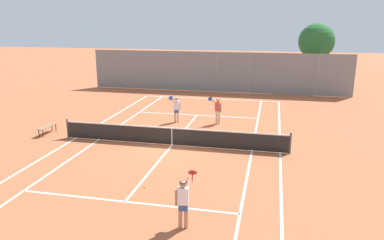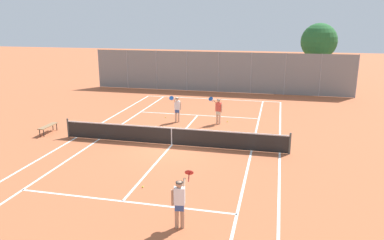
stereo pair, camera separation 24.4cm
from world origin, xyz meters
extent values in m
plane|color=#B25B38|center=(0.00, 0.00, 0.00)|extent=(120.00, 120.00, 0.00)
cube|color=white|center=(0.00, 11.90, 0.00)|extent=(11.00, 0.10, 0.01)
cube|color=white|center=(-5.50, 0.00, 0.00)|extent=(0.10, 23.80, 0.01)
cube|color=white|center=(5.50, 0.00, 0.00)|extent=(0.10, 23.80, 0.01)
cube|color=white|center=(-4.13, 0.00, 0.00)|extent=(0.10, 23.80, 0.01)
cube|color=white|center=(4.13, 0.00, 0.00)|extent=(0.10, 23.80, 0.01)
cube|color=white|center=(0.00, -6.40, 0.00)|extent=(8.26, 0.10, 0.01)
cube|color=white|center=(0.00, 6.40, 0.00)|extent=(8.26, 0.10, 0.01)
cube|color=white|center=(0.00, 0.00, 0.00)|extent=(0.10, 12.80, 0.01)
cylinder|color=#474C47|center=(-5.95, 0.00, 0.53)|extent=(0.10, 0.10, 1.07)
cylinder|color=#474C47|center=(5.95, 0.00, 0.53)|extent=(0.10, 0.10, 1.07)
cube|color=black|center=(0.00, 0.00, 0.46)|extent=(11.90, 0.02, 0.89)
cube|color=white|center=(0.00, 0.00, 0.92)|extent=(11.90, 0.03, 0.06)
cube|color=white|center=(0.00, 0.00, 0.44)|extent=(0.05, 0.03, 0.89)
cylinder|color=tan|center=(2.37, -7.65, 0.41)|extent=(0.13, 0.13, 0.82)
cylinder|color=tan|center=(2.55, -7.62, 0.41)|extent=(0.13, 0.13, 0.82)
cube|color=#334C8C|center=(2.46, -7.64, 0.74)|extent=(0.30, 0.22, 0.24)
cube|color=white|center=(2.46, -7.64, 1.10)|extent=(0.37, 0.25, 0.56)
sphere|color=tan|center=(2.46, -7.64, 1.49)|extent=(0.22, 0.22, 0.22)
cylinder|color=black|center=(2.46, -7.64, 1.56)|extent=(0.23, 0.23, 0.02)
cylinder|color=tan|center=(2.25, -7.67, 1.04)|extent=(0.08, 0.08, 0.52)
cylinder|color=tan|center=(2.57, -7.48, 1.39)|extent=(0.15, 0.46, 0.35)
cylinder|color=maroon|center=(2.66, -7.20, 1.55)|extent=(0.07, 0.25, 0.22)
cylinder|color=maroon|center=(2.64, -7.08, 1.66)|extent=(0.31, 0.24, 0.23)
cylinder|color=#D8A884|center=(-0.81, 4.42, 0.41)|extent=(0.13, 0.13, 0.82)
cylinder|color=#D8A884|center=(-0.99, 4.40, 0.41)|extent=(0.13, 0.13, 0.82)
cube|color=#334C8C|center=(-0.90, 4.41, 0.74)|extent=(0.30, 0.20, 0.24)
cube|color=white|center=(-0.90, 4.41, 1.10)|extent=(0.36, 0.23, 0.56)
sphere|color=#D8A884|center=(-0.90, 4.41, 1.49)|extent=(0.22, 0.22, 0.22)
cylinder|color=black|center=(-0.90, 4.41, 1.56)|extent=(0.23, 0.23, 0.02)
cylinder|color=#D8A884|center=(-0.68, 4.43, 1.04)|extent=(0.08, 0.08, 0.52)
cylinder|color=#D8A884|center=(-1.01, 4.26, 1.39)|extent=(0.12, 0.46, 0.35)
cylinder|color=#1E4C99|center=(-1.12, 3.99, 1.55)|extent=(0.05, 0.25, 0.22)
cylinder|color=#1E4C99|center=(-1.11, 3.87, 1.66)|extent=(0.30, 0.22, 0.23)
cylinder|color=#D8A884|center=(1.80, 4.53, 0.41)|extent=(0.13, 0.13, 0.82)
cylinder|color=#D8A884|center=(1.63, 4.59, 0.41)|extent=(0.13, 0.13, 0.82)
cube|color=beige|center=(1.72, 4.56, 0.74)|extent=(0.33, 0.27, 0.24)
cube|color=#D84C3F|center=(1.72, 4.56, 1.10)|extent=(0.39, 0.31, 0.56)
sphere|color=#D8A884|center=(1.72, 4.56, 1.49)|extent=(0.22, 0.22, 0.22)
cylinder|color=black|center=(1.72, 4.56, 1.56)|extent=(0.23, 0.23, 0.02)
cylinder|color=#D8A884|center=(1.92, 4.48, 1.04)|extent=(0.08, 0.08, 0.52)
cylinder|color=#D8A884|center=(1.55, 4.48, 1.39)|extent=(0.24, 0.45, 0.35)
cylinder|color=#1E4C99|center=(1.33, 4.28, 1.55)|extent=(0.12, 0.25, 0.22)
cylinder|color=#1E4C99|center=(1.29, 4.17, 1.66)|extent=(0.33, 0.28, 0.23)
sphere|color=#D1DB33|center=(0.31, -5.17, 0.03)|extent=(0.07, 0.07, 0.07)
sphere|color=#D1DB33|center=(-1.94, 5.26, 0.03)|extent=(0.07, 0.07, 0.07)
sphere|color=#D1DB33|center=(2.22, 5.10, 0.03)|extent=(0.07, 0.07, 0.07)
cube|color=olive|center=(-7.47, 0.38, 0.44)|extent=(0.36, 1.50, 0.05)
cylinder|color=#262626|center=(-7.34, 1.02, 0.21)|extent=(0.05, 0.05, 0.41)
cylinder|color=#262626|center=(-7.34, -0.25, 0.21)|extent=(0.05, 0.05, 0.41)
cylinder|color=#262626|center=(-7.59, 1.02, 0.21)|extent=(0.05, 0.05, 0.41)
cylinder|color=#262626|center=(-7.59, -0.25, 0.21)|extent=(0.05, 0.05, 0.41)
cylinder|color=gray|center=(-11.52, 15.03, 1.79)|extent=(0.08, 0.08, 3.58)
cylinder|color=gray|center=(-8.64, 15.03, 1.79)|extent=(0.08, 0.08, 3.58)
cylinder|color=gray|center=(-5.76, 15.03, 1.79)|extent=(0.08, 0.08, 3.58)
cylinder|color=gray|center=(-2.88, 15.03, 1.79)|extent=(0.08, 0.08, 3.58)
cylinder|color=gray|center=(0.00, 15.03, 1.79)|extent=(0.08, 0.08, 3.58)
cylinder|color=gray|center=(2.88, 15.03, 1.79)|extent=(0.08, 0.08, 3.58)
cylinder|color=gray|center=(5.76, 15.03, 1.79)|extent=(0.08, 0.08, 3.58)
cylinder|color=gray|center=(8.64, 15.03, 1.79)|extent=(0.08, 0.08, 3.58)
cylinder|color=gray|center=(11.52, 15.03, 1.79)|extent=(0.08, 0.08, 3.58)
cube|color=slate|center=(0.00, 15.03, 1.79)|extent=(23.04, 0.02, 3.54)
cylinder|color=brown|center=(8.54, 17.63, 1.67)|extent=(0.30, 0.30, 3.33)
sphere|color=#26602D|center=(8.54, 17.63, 4.44)|extent=(3.16, 3.16, 3.16)
sphere|color=#26602D|center=(8.83, 17.85, 4.04)|extent=(2.28, 2.28, 2.28)
camera|label=1|loc=(4.98, -17.82, 6.37)|focal=35.00mm
camera|label=2|loc=(5.21, -17.76, 6.37)|focal=35.00mm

